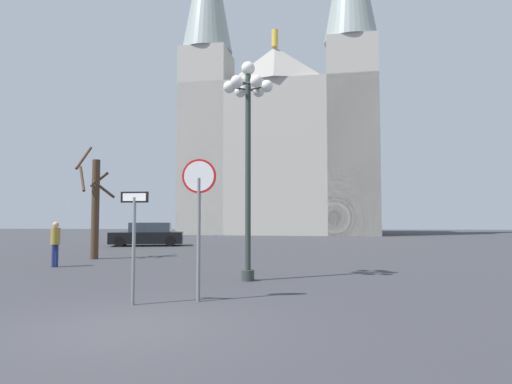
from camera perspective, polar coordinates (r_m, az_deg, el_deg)
The scene contains 8 objects.
ground_plane at distance 7.52m, azimuth -16.92°, elevation -16.88°, with size 120.00×120.00×0.00m, color #38383D.
cathedral at distance 48.48m, azimuth 3.14°, elevation 8.47°, with size 21.73×13.66×36.63m.
stop_sign at distance 9.33m, azimuth -7.55°, elevation -1.31°, with size 0.74×0.08×3.03m.
one_way_arrow_sign at distance 9.24m, azimuth -15.82°, elevation -5.41°, with size 0.59×0.07×2.31m.
street_lamp at distance 12.55m, azimuth -1.06°, elevation 8.95°, with size 1.44×1.30×6.29m.
bare_tree at distance 19.94m, azimuth -20.53°, elevation -1.56°, with size 1.65×1.51×4.98m.
parked_car_near_black at distance 28.29m, azimuth -14.09°, elevation -5.52°, with size 4.74×2.65×1.47m.
pedestrian_walking at distance 17.27m, azimuth -24.97°, elevation -5.73°, with size 0.32×0.32×1.63m.
Camera 1 is at (2.61, -6.83, 1.77)m, focal length 30.29 mm.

